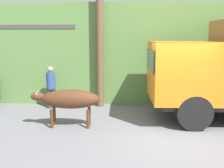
# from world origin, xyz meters

# --- Properties ---
(ground_plane) EXTENTS (60.00, 60.00, 0.00)m
(ground_plane) POSITION_xyz_m (0.00, 0.00, 0.00)
(ground_plane) COLOR slate
(hillside_embankment) EXTENTS (32.00, 5.41, 3.98)m
(hillside_embankment) POSITION_xyz_m (0.00, 6.03, 1.99)
(hillside_embankment) COLOR #608C47
(hillside_embankment) RESTS_ON ground_plane
(building_backdrop) EXTENTS (5.79, 2.70, 3.13)m
(building_backdrop) POSITION_xyz_m (-6.11, 4.65, 1.58)
(building_backdrop) COLOR #C6B793
(building_backdrop) RESTS_ON ground_plane
(brown_cow) EXTENTS (2.05, 0.57, 1.13)m
(brown_cow) POSITION_xyz_m (-3.00, 0.62, 0.83)
(brown_cow) COLOR #512D19
(brown_cow) RESTS_ON ground_plane
(pedestrian_on_hill) EXTENTS (0.44, 0.44, 1.58)m
(pedestrian_on_hill) POSITION_xyz_m (-4.10, 2.74, 0.86)
(pedestrian_on_hill) COLOR #38332D
(pedestrian_on_hill) RESTS_ON ground_plane
(utility_pole) EXTENTS (0.90, 0.27, 5.89)m
(utility_pole) POSITION_xyz_m (-2.26, 3.05, 3.04)
(utility_pole) COLOR brown
(utility_pole) RESTS_ON ground_plane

